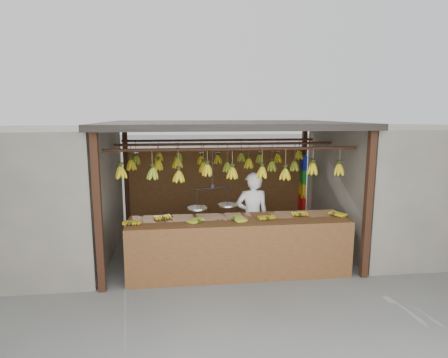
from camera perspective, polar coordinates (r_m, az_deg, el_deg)
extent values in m
plane|color=#5B5B57|center=(7.27, 0.29, -10.56)|extent=(80.00, 80.00, 0.00)
cube|color=black|center=(5.55, -18.62, -5.14)|extent=(0.10, 0.10, 2.30)
cube|color=black|center=(6.15, 21.07, -3.86)|extent=(0.10, 0.10, 2.30)
cube|color=black|center=(8.45, -14.62, 0.10)|extent=(0.10, 0.10, 2.30)
cube|color=black|center=(8.85, 11.99, 0.64)|extent=(0.10, 0.10, 2.30)
cube|color=black|center=(6.81, 0.31, 8.30)|extent=(4.30, 3.30, 0.10)
cylinder|color=black|center=(5.84, 1.56, 4.59)|extent=(4.00, 0.05, 0.05)
cylinder|color=black|center=(6.83, 0.31, 5.36)|extent=(4.00, 0.05, 0.05)
cylinder|color=black|center=(7.82, -0.63, 5.94)|extent=(4.00, 0.05, 0.05)
cube|color=brown|center=(8.46, -0.99, -1.28)|extent=(4.00, 0.06, 1.80)
cube|color=slate|center=(7.42, -28.50, -2.12)|extent=(3.00, 3.00, 2.30)
cube|color=slate|center=(8.22, 26.06, -0.86)|extent=(3.00, 3.00, 2.30)
cube|color=brown|center=(5.97, 2.28, -6.45)|extent=(3.48, 0.77, 0.08)
cube|color=brown|center=(5.74, 2.88, -11.46)|extent=(3.48, 0.04, 0.90)
cube|color=black|center=(5.77, -13.86, -12.07)|extent=(0.07, 0.07, 0.82)
cube|color=black|center=(6.28, 17.97, -10.44)|extent=(0.07, 0.07, 0.82)
cube|color=black|center=(6.40, -13.15, -9.82)|extent=(0.07, 0.07, 0.82)
cube|color=black|center=(6.86, 15.60, -8.57)|extent=(0.07, 0.07, 0.82)
ellipsoid|color=gold|center=(5.74, -14.05, -6.71)|extent=(0.18, 0.24, 0.06)
ellipsoid|color=gold|center=(5.94, -9.07, -5.96)|extent=(0.26, 0.29, 0.06)
ellipsoid|color=#92A523|center=(5.72, -3.67, -6.48)|extent=(0.30, 0.30, 0.06)
ellipsoid|color=#92A523|center=(5.80, 1.53, -6.23)|extent=(0.28, 0.24, 0.06)
ellipsoid|color=gold|center=(5.89, 6.79, -6.06)|extent=(0.21, 0.26, 0.06)
ellipsoid|color=gold|center=(6.18, 11.64, -5.42)|extent=(0.20, 0.25, 0.06)
ellipsoid|color=gold|center=(6.33, 16.46, -5.25)|extent=(0.30, 0.27, 0.06)
ellipsoid|color=gold|center=(5.85, -15.43, 0.95)|extent=(0.16, 0.16, 0.28)
ellipsoid|color=#92A523|center=(5.83, -10.83, 0.81)|extent=(0.16, 0.16, 0.28)
ellipsoid|color=gold|center=(5.79, -6.92, 0.39)|extent=(0.16, 0.16, 0.28)
ellipsoid|color=gold|center=(5.86, -2.55, 1.35)|extent=(0.16, 0.16, 0.28)
ellipsoid|color=gold|center=(5.93, 1.29, 0.91)|extent=(0.16, 0.16, 0.28)
ellipsoid|color=gold|center=(5.96, 5.80, 0.98)|extent=(0.16, 0.16, 0.28)
ellipsoid|color=gold|center=(6.06, 9.30, 0.73)|extent=(0.16, 0.16, 0.28)
ellipsoid|color=gold|center=(6.16, 13.35, 1.50)|extent=(0.16, 0.16, 0.28)
ellipsoid|color=gold|center=(6.34, 17.12, 1.37)|extent=(0.16, 0.16, 0.28)
ellipsoid|color=gold|center=(6.85, -13.95, 2.06)|extent=(0.16, 0.16, 0.28)
ellipsoid|color=gold|center=(6.87, -9.99, 2.07)|extent=(0.16, 0.16, 0.28)
ellipsoid|color=gold|center=(6.79, -7.12, 2.43)|extent=(0.16, 0.16, 0.28)
ellipsoid|color=gold|center=(6.87, -3.12, 1.77)|extent=(0.16, 0.16, 0.28)
ellipsoid|color=#92A523|center=(6.92, 0.53, 1.84)|extent=(0.16, 0.16, 0.28)
ellipsoid|color=gold|center=(6.95, 3.80, 2.36)|extent=(0.16, 0.16, 0.28)
ellipsoid|color=#92A523|center=(7.02, 7.30, 1.92)|extent=(0.16, 0.16, 0.28)
ellipsoid|color=#92A523|center=(7.15, 10.68, 1.93)|extent=(0.16, 0.16, 0.28)
ellipsoid|color=gold|center=(7.33, 13.34, 1.96)|extent=(0.16, 0.16, 0.28)
ellipsoid|color=#92A523|center=(7.85, -13.21, 2.82)|extent=(0.16, 0.16, 0.28)
ellipsoid|color=gold|center=(7.81, -9.89, 3.37)|extent=(0.16, 0.16, 0.28)
ellipsoid|color=#92A523|center=(7.76, -6.96, 3.30)|extent=(0.16, 0.16, 0.28)
ellipsoid|color=gold|center=(7.78, -3.46, 2.90)|extent=(0.16, 0.16, 0.28)
ellipsoid|color=gold|center=(7.81, -0.93, 3.00)|extent=(0.16, 0.16, 0.28)
ellipsoid|color=#92A523|center=(7.91, 2.63, 3.30)|extent=(0.16, 0.16, 0.28)
ellipsoid|color=#92A523|center=(7.96, 5.46, 3.07)|extent=(0.16, 0.16, 0.28)
ellipsoid|color=gold|center=(8.13, 8.21, 3.12)|extent=(0.16, 0.16, 0.28)
ellipsoid|color=gold|center=(8.20, 11.38, 3.59)|extent=(0.16, 0.16, 0.28)
cylinder|color=black|center=(5.84, -1.78, 1.55)|extent=(0.02, 0.02, 0.61)
cylinder|color=black|center=(5.89, -1.77, -1.41)|extent=(0.54, 0.18, 0.02)
cylinder|color=silver|center=(5.87, -4.09, -4.48)|extent=(0.30, 0.30, 0.02)
cylinder|color=silver|center=(6.06, 0.51, -4.00)|extent=(0.30, 0.30, 0.02)
imported|color=white|center=(6.52, 4.33, -5.76)|extent=(0.58, 0.39, 1.57)
cube|color=#1426BF|center=(8.65, 12.01, 2.43)|extent=(0.08, 0.26, 0.34)
cube|color=#199926|center=(8.69, 11.93, 0.32)|extent=(0.08, 0.26, 0.34)
cube|color=yellow|center=(8.75, 11.86, -1.67)|extent=(0.08, 0.26, 0.34)
cube|color=red|center=(8.81, 11.80, -3.43)|extent=(0.08, 0.26, 0.34)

